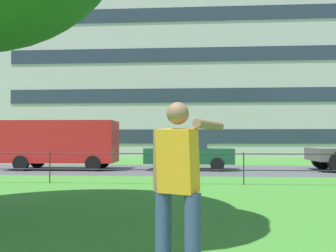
% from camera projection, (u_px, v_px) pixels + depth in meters
% --- Properties ---
extents(street_strip, '(80.00, 6.13, 0.01)m').
position_uv_depth(street_strip, '(228.00, 170.00, 17.38)').
color(street_strip, '#424247').
rests_on(street_strip, ground).
extents(park_fence, '(36.76, 0.04, 1.00)m').
position_uv_depth(park_fence, '(244.00, 163.00, 11.76)').
color(park_fence, '#232328').
rests_on(park_fence, ground).
extents(person_thrower, '(0.73, 0.70, 1.78)m').
position_uv_depth(person_thrower, '(178.00, 186.00, 3.70)').
color(person_thrower, navy).
rests_on(person_thrower, ground).
extents(panel_van_right, '(5.05, 2.20, 2.24)m').
position_uv_depth(panel_van_right, '(62.00, 142.00, 17.65)').
color(panel_van_right, red).
rests_on(panel_van_right, ground).
extents(car_dark_green_center, '(4.06, 1.92, 1.54)m').
position_uv_depth(car_dark_green_center, '(189.00, 153.00, 17.46)').
color(car_dark_green_center, '#194C2D').
rests_on(car_dark_green_center, ground).
extents(apartment_building_background, '(37.28, 13.71, 16.36)m').
position_uv_depth(apartment_building_background, '(203.00, 68.00, 36.43)').
color(apartment_building_background, '#B7B2AD').
rests_on(apartment_building_background, ground).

